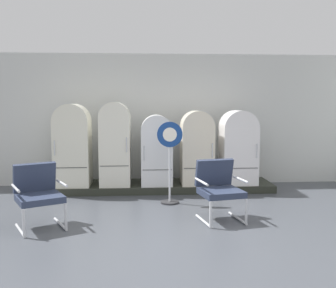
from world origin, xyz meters
name	(u,v)px	position (x,y,z in m)	size (l,w,h in m)	color
ground	(165,246)	(0.00, 0.00, -0.03)	(12.00, 10.00, 0.05)	#41444B
back_wall	(156,119)	(0.00, 3.66, 1.42)	(11.76, 0.12, 2.81)	silver
display_plinth	(157,186)	(0.00, 3.02, 0.07)	(4.68, 0.95, 0.14)	#2A2D24
refrigerator_0	(73,143)	(-1.65, 2.89, 1.00)	(0.68, 0.62, 1.61)	silver
refrigerator_1	(115,141)	(-0.82, 2.91, 1.02)	(0.59, 0.67, 1.64)	silver
refrigerator_2	(156,148)	(-0.01, 2.88, 0.88)	(0.61, 0.62, 1.39)	white
refrigerator_3	(197,145)	(0.80, 2.89, 0.92)	(0.63, 0.63, 1.47)	beige
refrigerator_4	(238,145)	(1.64, 2.91, 0.92)	(0.69, 0.67, 1.48)	white
armchair_left	(38,192)	(-1.76, 0.78, 0.51)	(0.84, 0.86, 0.90)	silver
armchair_right	(219,187)	(0.87, 0.98, 0.51)	(0.75, 0.77, 0.90)	silver
sign_stand	(170,164)	(0.19, 1.95, 0.70)	(0.44, 0.32, 1.45)	#2D2D30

